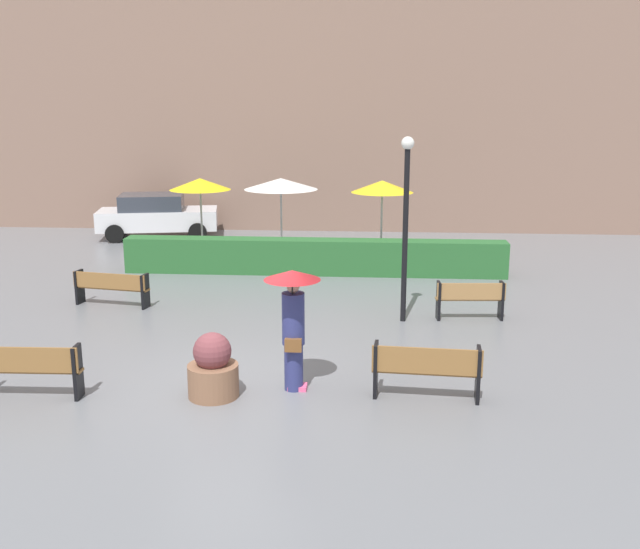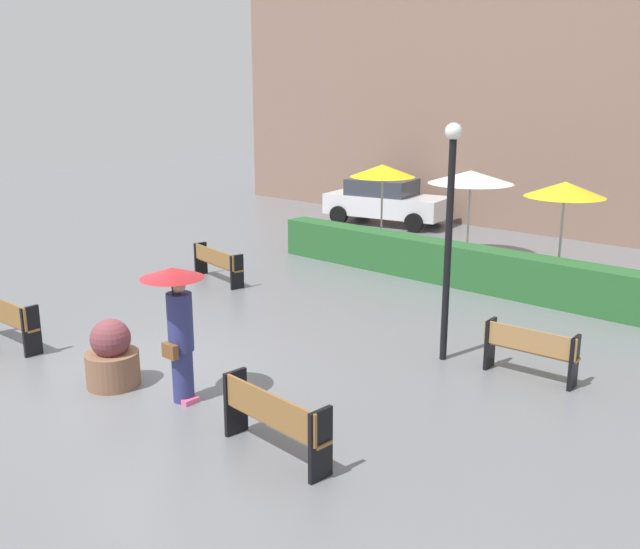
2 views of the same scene
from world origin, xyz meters
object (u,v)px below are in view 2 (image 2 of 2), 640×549
bench_far_right (530,348)px  bench_near_right (273,417)px  bench_near_left (5,317)px  parked_car (386,201)px  pedestrian_with_umbrella (178,317)px  patio_umbrella_white (471,177)px  lamp_post (449,220)px  bench_far_left (217,262)px  patio_umbrella_yellow_far (565,190)px  patio_umbrella_yellow (383,171)px  planter_pot (112,357)px

bench_far_right → bench_near_right: bearing=-105.9°
bench_near_left → parked_car: parked_car is taller
pedestrian_with_umbrella → patio_umbrella_white: (-1.59, 11.04, 0.94)m
lamp_post → pedestrian_with_umbrella: bearing=-115.9°
bench_far_left → bench_near_right: bearing=-35.3°
bench_far_left → parked_car: (-1.56, 8.96, 0.32)m
patio_umbrella_yellow_far → bench_far_right: bearing=-70.5°
pedestrian_with_umbrella → bench_near_right: bearing=-5.8°
bench_far_right → bench_far_left: bench_far_right is taller
patio_umbrella_yellow_far → parked_car: patio_umbrella_yellow_far is taller
bench_near_left → patio_umbrella_yellow: patio_umbrella_yellow is taller
patio_umbrella_yellow → patio_umbrella_yellow_far: (5.54, -0.41, 0.02)m
bench_near_left → planter_pot: 3.07m
parked_car → bench_far_right: bearing=-43.4°
bench_far_right → parked_car: (-9.98, 9.45, 0.30)m
pedestrian_with_umbrella → planter_pot: size_ratio=1.91×
bench_near_left → bench_far_left: size_ratio=0.97×
bench_far_right → patio_umbrella_white: patio_umbrella_white is taller
bench_near_left → lamp_post: (6.36, 4.79, 1.94)m
bench_near_left → bench_far_right: 9.31m
patio_umbrella_yellow → bench_near_left: bearing=-92.0°
bench_near_right → planter_pot: bearing=-177.9°
bench_far_left → bench_far_right: bearing=-3.4°
pedestrian_with_umbrella → patio_umbrella_yellow: 11.02m
patio_umbrella_white → bench_near_left: bearing=-103.3°
pedestrian_with_umbrella → parked_car: 15.24m
bench_near_right → parked_car: bearing=121.8°
bench_near_right → bench_far_left: (-7.13, 5.05, -0.05)m
bench_near_left → parked_car: size_ratio=0.41×
bench_near_right → patio_umbrella_yellow: patio_umbrella_yellow is taller
patio_umbrella_yellow → pedestrian_with_umbrella: bearing=-68.8°
bench_far_right → patio_umbrella_yellow: 9.70m
bench_near_right → bench_far_left: 8.74m
bench_far_right → lamp_post: (-1.50, -0.20, 1.96)m
pedestrian_with_umbrella → patio_umbrella_yellow_far: patio_umbrella_yellow_far is taller
bench_far_left → patio_umbrella_yellow: (0.95, 5.40, 1.84)m
pedestrian_with_umbrella → planter_pot: pedestrian_with_umbrella is taller
patio_umbrella_white → patio_umbrella_yellow_far: (3.16, -1.22, 0.08)m
patio_umbrella_white → patio_umbrella_yellow_far: 3.39m
bench_near_left → patio_umbrella_white: size_ratio=0.75×
planter_pot → patio_umbrella_yellow_far: (2.87, 10.18, 1.88)m
patio_umbrella_white → parked_car: bearing=150.7°
patio_umbrella_white → patio_umbrella_yellow_far: patio_umbrella_yellow_far is taller
patio_umbrella_yellow → patio_umbrella_white: 2.52m
bench_near_right → patio_umbrella_white: (-3.80, 11.27, 1.74)m
patio_umbrella_yellow_far → bench_near_right: bearing=-86.3°
bench_far_right → lamp_post: bearing=-172.3°
patio_umbrella_yellow_far → bench_near_left: bearing=-119.5°
planter_pot → patio_umbrella_yellow: (-2.67, 10.59, 1.86)m
pedestrian_with_umbrella → patio_umbrella_yellow: patio_umbrella_yellow is taller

